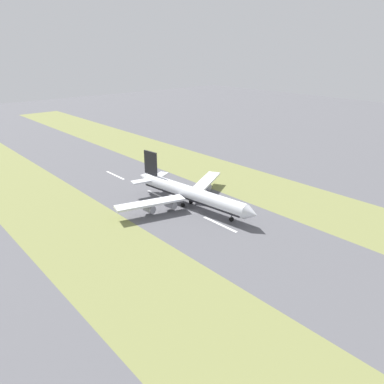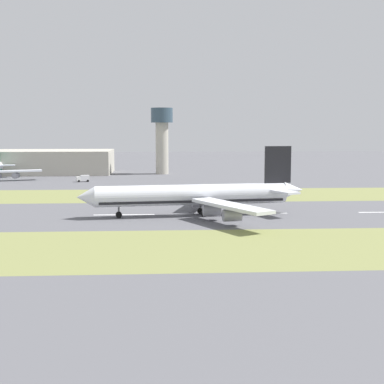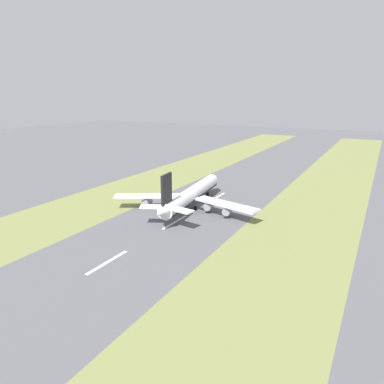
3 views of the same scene
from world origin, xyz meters
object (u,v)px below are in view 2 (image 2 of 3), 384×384
at_px(airplane_main_jet, 198,195).
at_px(service_truck, 83,178).
at_px(terminal_building, 22,162).
at_px(control_tower, 162,133).

height_order(airplane_main_jet, service_truck, airplane_main_jet).
distance_m(airplane_main_jet, terminal_building, 172.07).
relative_size(terminal_building, service_truck, 15.52).
bearing_deg(airplane_main_jet, service_truck, 25.43).
bearing_deg(service_truck, terminal_building, 40.15).
bearing_deg(airplane_main_jet, control_tower, 4.06).
distance_m(airplane_main_jet, control_tower, 142.57).
bearing_deg(terminal_building, control_tower, -94.88).
height_order(terminal_building, service_truck, terminal_building).
height_order(control_tower, service_truck, control_tower).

